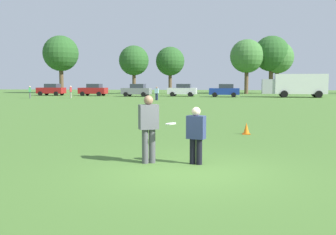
# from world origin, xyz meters

# --- Properties ---
(ground_plane) EXTENTS (183.33, 183.33, 0.00)m
(ground_plane) POSITION_xyz_m (0.00, 0.00, 0.00)
(ground_plane) COLOR #47702D
(player_thrower) EXTENTS (0.57, 0.47, 1.79)m
(player_thrower) POSITION_xyz_m (-1.14, 0.79, 1.01)
(player_thrower) COLOR #4C4C51
(player_thrower) RESTS_ON ground
(player_defender) EXTENTS (0.52, 0.39, 1.50)m
(player_defender) POSITION_xyz_m (0.11, 0.81, 0.83)
(player_defender) COLOR black
(player_defender) RESTS_ON ground
(frisbee) EXTENTS (0.27, 0.27, 0.06)m
(frisbee) POSITION_xyz_m (-0.53, 0.64, 1.07)
(frisbee) COLOR white
(traffic_cone) EXTENTS (0.32, 0.32, 0.48)m
(traffic_cone) POSITION_xyz_m (1.82, 6.85, 0.23)
(traffic_cone) COLOR #D8590C
(traffic_cone) RESTS_ON ground
(parked_car_near_left) EXTENTS (4.29, 2.39, 1.82)m
(parked_car_near_left) POSITION_xyz_m (-25.10, 47.89, 0.92)
(parked_car_near_left) COLOR maroon
(parked_car_near_left) RESTS_ON ground
(parked_car_mid_left) EXTENTS (4.29, 2.39, 1.82)m
(parked_car_mid_left) POSITION_xyz_m (-18.27, 47.61, 0.92)
(parked_car_mid_left) COLOR maroon
(parked_car_mid_left) RESTS_ON ground
(parked_car_center) EXTENTS (4.29, 2.39, 1.82)m
(parked_car_center) POSITION_xyz_m (-11.18, 45.93, 0.92)
(parked_car_center) COLOR slate
(parked_car_center) RESTS_ON ground
(parked_car_mid_right) EXTENTS (4.29, 2.39, 1.82)m
(parked_car_mid_right) POSITION_xyz_m (-4.63, 47.34, 0.92)
(parked_car_mid_right) COLOR silver
(parked_car_mid_right) RESTS_ON ground
(parked_car_near_right) EXTENTS (4.29, 2.39, 1.82)m
(parked_car_near_right) POSITION_xyz_m (1.49, 45.76, 0.92)
(parked_car_near_right) COLOR navy
(parked_car_near_right) RESTS_ON ground
(box_truck) EXTENTS (8.61, 3.30, 3.18)m
(box_truck) POSITION_xyz_m (11.07, 45.83, 1.75)
(box_truck) COLOR white
(box_truck) RESTS_ON ground
(bystander_sideline_watcher) EXTENTS (0.43, 0.51, 1.62)m
(bystander_sideline_watcher) POSITION_xyz_m (-18.44, 38.99, 0.91)
(bystander_sideline_watcher) COLOR gray
(bystander_sideline_watcher) RESTS_ON ground
(bystander_far_jogger) EXTENTS (0.41, 0.50, 1.60)m
(bystander_far_jogger) POSITION_xyz_m (-23.52, 37.92, 0.90)
(bystander_far_jogger) COLOR #4C4C51
(bystander_far_jogger) RESTS_ON ground
(bystander_field_marshal) EXTENTS (0.46, 0.30, 1.57)m
(bystander_field_marshal) POSITION_xyz_m (-6.49, 35.09, 0.89)
(bystander_field_marshal) COLOR #1E234C
(bystander_field_marshal) RESTS_ON ground
(tree_west_oak) EXTENTS (6.54, 6.54, 10.63)m
(tree_west_oak) POSITION_xyz_m (-28.46, 59.80, 7.31)
(tree_west_oak) COLOR brown
(tree_west_oak) RESTS_ON ground
(tree_west_maple) EXTENTS (5.17, 5.17, 8.40)m
(tree_west_maple) POSITION_xyz_m (-14.04, 57.05, 5.78)
(tree_west_maple) COLOR brown
(tree_west_maple) RESTS_ON ground
(tree_center_elm) EXTENTS (5.17, 5.17, 8.41)m
(tree_center_elm) POSITION_xyz_m (-8.13, 60.47, 5.78)
(tree_center_elm) COLOR brown
(tree_center_elm) RESTS_ON ground
(tree_east_birch) EXTENTS (5.89, 5.89, 9.58)m
(tree_east_birch) POSITION_xyz_m (5.47, 60.67, 6.59)
(tree_east_birch) COLOR brown
(tree_east_birch) RESTS_ON ground
(tree_east_oak) EXTENTS (6.34, 6.34, 10.30)m
(tree_east_oak) POSITION_xyz_m (9.89, 62.28, 7.08)
(tree_east_oak) COLOR brown
(tree_east_oak) RESTS_ON ground
(tree_far_east_pine) EXTENTS (5.77, 5.77, 9.38)m
(tree_far_east_pine) POSITION_xyz_m (11.00, 62.70, 6.45)
(tree_far_east_pine) COLOR brown
(tree_far_east_pine) RESTS_ON ground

